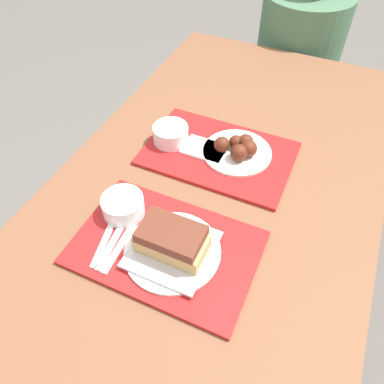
% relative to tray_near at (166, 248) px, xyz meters
% --- Properties ---
extents(ground_plane, '(12.00, 12.00, 0.00)m').
position_rel_tray_near_xyz_m(ground_plane, '(0.03, 0.16, -0.74)').
color(ground_plane, '#605B56').
extents(picnic_table, '(0.89, 1.86, 0.74)m').
position_rel_tray_near_xyz_m(picnic_table, '(0.03, 0.16, -0.09)').
color(picnic_table, brown).
rests_on(picnic_table, ground_plane).
extents(picnic_bench_far, '(0.85, 0.28, 0.42)m').
position_rel_tray_near_xyz_m(picnic_bench_far, '(0.03, 1.31, -0.39)').
color(picnic_bench_far, brown).
rests_on(picnic_bench_far, ground_plane).
extents(tray_near, '(0.44, 0.30, 0.01)m').
position_rel_tray_near_xyz_m(tray_near, '(0.00, 0.00, 0.00)').
color(tray_near, red).
rests_on(tray_near, picnic_table).
extents(tray_far, '(0.44, 0.30, 0.01)m').
position_rel_tray_near_xyz_m(tray_far, '(-0.01, 0.37, 0.00)').
color(tray_far, red).
rests_on(tray_far, picnic_table).
extents(bowl_coleslaw_near, '(0.11, 0.11, 0.05)m').
position_rel_tray_near_xyz_m(bowl_coleslaw_near, '(-0.15, 0.05, 0.04)').
color(bowl_coleslaw_near, silver).
rests_on(bowl_coleslaw_near, tray_near).
extents(brisket_sandwich_plate, '(0.23, 0.23, 0.09)m').
position_rel_tray_near_xyz_m(brisket_sandwich_plate, '(0.02, -0.01, 0.04)').
color(brisket_sandwich_plate, white).
rests_on(brisket_sandwich_plate, tray_near).
extents(plastic_fork_near, '(0.04, 0.17, 0.00)m').
position_rel_tray_near_xyz_m(plastic_fork_near, '(-0.12, -0.04, 0.01)').
color(plastic_fork_near, white).
rests_on(plastic_fork_near, tray_near).
extents(plastic_knife_near, '(0.03, 0.17, 0.00)m').
position_rel_tray_near_xyz_m(plastic_knife_near, '(-0.10, -0.04, 0.01)').
color(plastic_knife_near, white).
rests_on(plastic_knife_near, tray_near).
extents(plastic_spoon_near, '(0.05, 0.17, 0.00)m').
position_rel_tray_near_xyz_m(plastic_spoon_near, '(-0.14, -0.04, 0.01)').
color(plastic_spoon_near, white).
rests_on(plastic_spoon_near, tray_near).
extents(condiment_packet, '(0.04, 0.03, 0.01)m').
position_rel_tray_near_xyz_m(condiment_packet, '(0.01, 0.07, 0.01)').
color(condiment_packet, teal).
rests_on(condiment_packet, tray_near).
extents(bowl_coleslaw_far, '(0.11, 0.11, 0.05)m').
position_rel_tray_near_xyz_m(bowl_coleslaw_far, '(-0.16, 0.36, 0.04)').
color(bowl_coleslaw_far, silver).
rests_on(bowl_coleslaw_far, tray_far).
extents(wings_plate_far, '(0.21, 0.21, 0.06)m').
position_rel_tray_near_xyz_m(wings_plate_far, '(0.05, 0.39, 0.03)').
color(wings_plate_far, white).
rests_on(wings_plate_far, tray_far).
extents(napkin_far, '(0.13, 0.09, 0.01)m').
position_rel_tray_near_xyz_m(napkin_far, '(-0.05, 0.36, 0.01)').
color(napkin_far, white).
rests_on(napkin_far, tray_far).
extents(person_seated_across, '(0.39, 0.39, 0.67)m').
position_rel_tray_near_xyz_m(person_seated_across, '(0.04, 1.31, -0.05)').
color(person_seated_across, '#477051').
rests_on(person_seated_across, picnic_bench_far).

